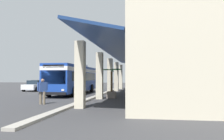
# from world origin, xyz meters

# --- Properties ---
(ground) EXTENTS (120.00, 120.00, 0.00)m
(ground) POSITION_xyz_m (0.00, 8.00, 0.00)
(ground) COLOR #38383A
(curb_strip) EXTENTS (34.74, 0.50, 0.12)m
(curb_strip) POSITION_xyz_m (0.36, 4.30, 0.06)
(curb_strip) COLOR #9E998E
(curb_strip) RESTS_ON ground
(plaza_building) EXTENTS (29.25, 15.42, 7.83)m
(plaza_building) POSITION_xyz_m (0.36, 13.93, 3.92)
(plaza_building) COLOR beige
(plaza_building) RESTS_ON ground
(transit_bus) EXTENTS (11.23, 2.91, 3.34)m
(transit_bus) POSITION_xyz_m (0.87, 1.03, 1.85)
(transit_bus) COLOR #193D9E
(transit_bus) RESTS_ON ground
(parked_sedan_white) EXTENTS (4.43, 2.07, 1.47)m
(parked_sedan_white) POSITION_xyz_m (-3.98, -6.02, 0.75)
(parked_sedan_white) COLOR silver
(parked_sedan_white) RESTS_ON ground
(parked_sedan_blue) EXTENTS (4.43, 2.08, 1.47)m
(parked_sedan_blue) POSITION_xyz_m (-8.72, -7.95, 0.75)
(parked_sedan_blue) COLOR navy
(parked_sedan_blue) RESTS_ON ground
(pedestrian) EXTENTS (0.52, 0.56, 1.73)m
(pedestrian) POSITION_xyz_m (10.45, 1.96, 0.98)
(pedestrian) COLOR #726651
(pedestrian) RESTS_ON ground
(potted_palm) EXTENTS (1.62, 1.97, 2.65)m
(potted_palm) POSITION_xyz_m (5.30, 5.94, 0.70)
(potted_palm) COLOR gray
(potted_palm) RESTS_ON ground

